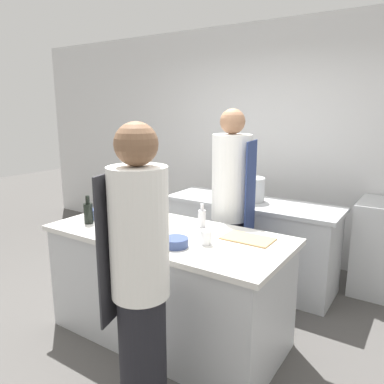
{
  "coord_description": "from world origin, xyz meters",
  "views": [
    {
      "loc": [
        1.67,
        -2.19,
        1.81
      ],
      "look_at": [
        0.0,
        0.35,
        1.13
      ],
      "focal_mm": 35.0,
      "sensor_mm": 36.0,
      "label": 1
    }
  ],
  "objects": [
    {
      "name": "ground_plane",
      "position": [
        0.0,
        0.0,
        0.0
      ],
      "size": [
        16.0,
        16.0,
        0.0
      ],
      "primitive_type": "plane",
      "color": "#4C4947"
    },
    {
      "name": "wall_back",
      "position": [
        0.0,
        2.13,
        1.4
      ],
      "size": [
        8.0,
        0.06,
        2.8
      ],
      "color": "silver",
      "rests_on": "ground_plane"
    },
    {
      "name": "prep_counter",
      "position": [
        0.0,
        0.0,
        0.44
      ],
      "size": [
        1.89,
        0.87,
        0.88
      ],
      "color": "#B7BABC",
      "rests_on": "ground_plane"
    },
    {
      "name": "pass_counter",
      "position": [
        0.14,
        1.25,
        0.44
      ],
      "size": [
        1.79,
        0.6,
        0.88
      ],
      "color": "#B7BABC",
      "rests_on": "ground_plane"
    },
    {
      "name": "chef_at_prep_near",
      "position": [
        0.39,
        -0.76,
        0.89
      ],
      "size": [
        0.36,
        0.35,
        1.75
      ],
      "rotation": [
        0.0,
        0.0,
        1.83
      ],
      "color": "black",
      "rests_on": "ground_plane"
    },
    {
      "name": "chef_at_stove",
      "position": [
        0.17,
        0.73,
        0.92
      ],
      "size": [
        0.38,
        0.37,
        1.81
      ],
      "rotation": [
        0.0,
        0.0,
        -1.4
      ],
      "color": "black",
      "rests_on": "ground_plane"
    },
    {
      "name": "bottle_olive_oil",
      "position": [
        -0.43,
        -0.03,
        0.96
      ],
      "size": [
        0.06,
        0.06,
        0.19
      ],
      "color": "#5B2319",
      "rests_on": "prep_counter"
    },
    {
      "name": "bottle_vinegar",
      "position": [
        0.16,
        0.25,
        0.96
      ],
      "size": [
        0.06,
        0.06,
        0.19
      ],
      "color": "silver",
      "rests_on": "prep_counter"
    },
    {
      "name": "bottle_wine",
      "position": [
        -0.68,
        -0.18,
        0.97
      ],
      "size": [
        0.07,
        0.07,
        0.23
      ],
      "color": "black",
      "rests_on": "prep_counter"
    },
    {
      "name": "bowl_mixing_large",
      "position": [
        -0.29,
        0.09,
        0.92
      ],
      "size": [
        0.21,
        0.21,
        0.09
      ],
      "color": "navy",
      "rests_on": "prep_counter"
    },
    {
      "name": "bowl_prep_small",
      "position": [
        0.24,
        -0.22,
        0.91
      ],
      "size": [
        0.18,
        0.18,
        0.06
      ],
      "color": "navy",
      "rests_on": "prep_counter"
    },
    {
      "name": "bowl_ceramic_blue",
      "position": [
        -0.47,
        0.25,
        0.91
      ],
      "size": [
        0.2,
        0.2,
        0.06
      ],
      "color": "#B7BABC",
      "rests_on": "prep_counter"
    },
    {
      "name": "bowl_wooden_salad",
      "position": [
        -0.67,
        0.01,
        0.92
      ],
      "size": [
        0.24,
        0.24,
        0.08
      ],
      "color": "navy",
      "rests_on": "prep_counter"
    },
    {
      "name": "cup",
      "position": [
        0.39,
        -0.06,
        0.93
      ],
      "size": [
        0.08,
        0.08,
        0.1
      ],
      "color": "white",
      "rests_on": "prep_counter"
    },
    {
      "name": "cutting_board",
      "position": [
        0.59,
        0.19,
        0.89
      ],
      "size": [
        0.36,
        0.22,
        0.01
      ],
      "color": "tan",
      "rests_on": "prep_counter"
    },
    {
      "name": "stockpot",
      "position": [
        0.11,
        1.26,
        1.0
      ],
      "size": [
        0.3,
        0.3,
        0.24
      ],
      "color": "#B7BABC",
      "rests_on": "pass_counter"
    }
  ]
}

